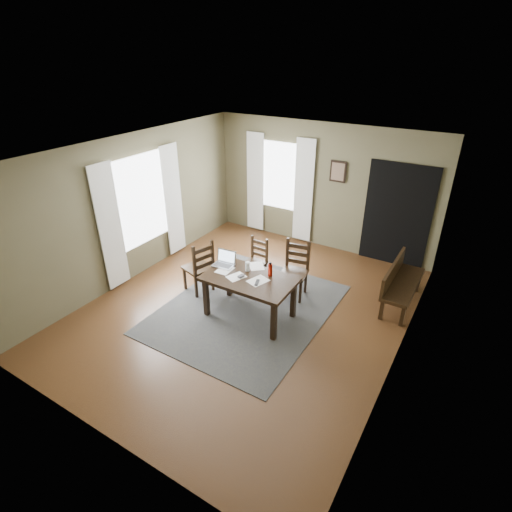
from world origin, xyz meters
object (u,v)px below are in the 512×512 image
Objects in this scene: chair_back_right at (295,270)px; laptop at (225,261)px; dining_table at (249,282)px; water_bottle at (270,270)px; chair_end at (200,267)px; bench at (399,280)px; chair_back_left at (256,261)px.

chair_back_right is 1.27m from laptop.
chair_back_right is (0.34, 0.97, -0.15)m from dining_table.
water_bottle is at bearing 41.29° from dining_table.
chair_end reaches higher than chair_back_right.
chair_end is at bearing 172.60° from laptop.
chair_end is at bearing -177.87° from water_bottle.
dining_table is 1.44× the size of chair_back_right.
bench is at bearing 131.53° from chair_end.
bench is (2.51, 0.63, 0.04)m from chair_back_left.
water_bottle is (0.75, -0.79, 0.43)m from chair_back_left.
bench reaches higher than dining_table.
laptop is 1.53× the size of water_bottle.
water_bottle is (-1.76, -1.42, 0.39)m from bench.
water_bottle is (-0.09, -0.74, 0.35)m from chair_back_right.
chair_back_right is at bearing 35.62° from laptop.
dining_table is 1.06× the size of bench.
chair_end is 1.00× the size of chair_back_right.
chair_back_left is at bearing 78.26° from laptop.
chair_back_left is 1.17m from water_bottle.
laptop reaches higher than chair_back_left.
chair_end is 3.50m from bench.
water_bottle is (0.84, 0.07, 0.05)m from laptop.
chair_back_right is 2.75× the size of laptop.
laptop is at bearing 104.89° from chair_end.
chair_back_left is at bearing 166.68° from chair_back_right.
bench is 2.29m from water_bottle.
chair_back_left is 0.85× the size of chair_back_right.
dining_table is 6.05× the size of water_bottle.
chair_back_right reaches higher than dining_table.
laptop is at bearing -94.43° from chair_back_left.
chair_back_right reaches higher than bench.
chair_end reaches higher than bench.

